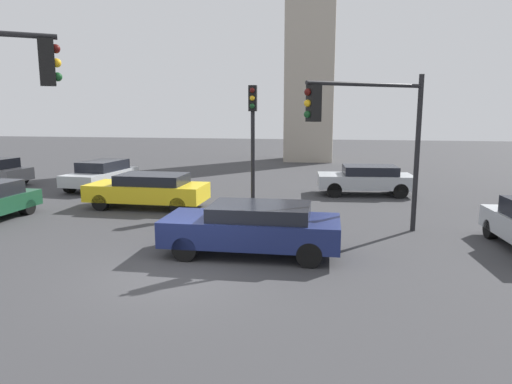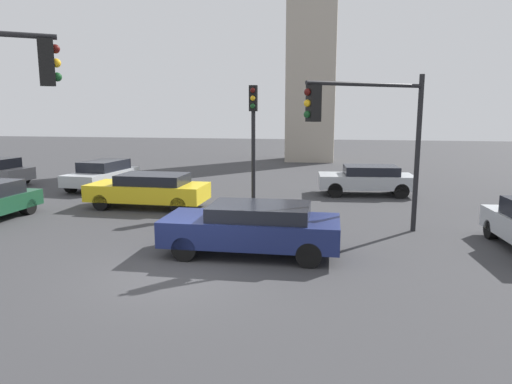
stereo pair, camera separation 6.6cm
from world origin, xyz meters
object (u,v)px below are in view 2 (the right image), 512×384
Objects in this scene: traffic_light_0 at (369,122)px; car_2 at (103,174)px; traffic_light_1 at (253,123)px; car_7 at (149,189)px; car_3 at (367,179)px; car_4 at (253,227)px.

traffic_light_0 is 14.78m from car_2.
traffic_light_1 is at bearing 73.42° from car_2.
car_7 is (-8.32, 3.19, -2.80)m from traffic_light_0.
traffic_light_0 reaches higher than car_7.
traffic_light_0 reaches higher than car_3.
car_7 is (-8.83, -4.49, 0.01)m from car_3.
traffic_light_1 reaches higher than car_2.
traffic_light_1 is 4.97m from car_7.
car_3 is (0.52, 7.68, -2.80)m from traffic_light_0.
car_2 is at bearing -43.66° from car_7.
car_7 reaches higher than car_3.
traffic_light_0 is 1.05× the size of car_7.
car_2 is 0.95× the size of car_4.
traffic_light_1 reaches higher than car_7.
car_4 reaches higher than car_3.
car_4 is (1.10, -6.16, -2.64)m from traffic_light_1.
car_2 is 13.05m from car_3.
car_3 is 0.94× the size of car_7.
traffic_light_1 reaches higher than car_3.
car_3 is 0.93× the size of car_4.
car_7 is at bearing 50.63° from car_2.
car_2 is (-8.34, 3.32, -2.66)m from traffic_light_1.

